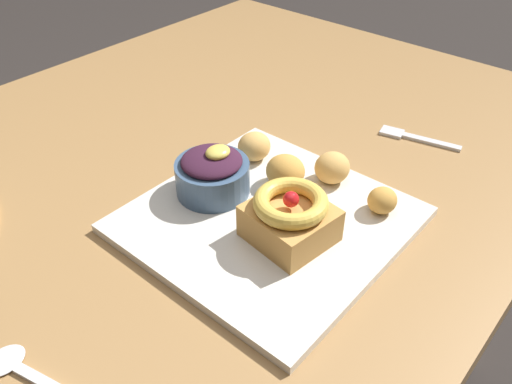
{
  "coord_description": "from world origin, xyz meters",
  "views": [
    {
      "loc": [
        -0.33,
        -0.49,
        1.16
      ],
      "look_at": [
        0.06,
        -0.15,
        0.77
      ],
      "focal_mm": 36.84,
      "sensor_mm": 36.0,
      "label": 1
    }
  ],
  "objects_px": {
    "berry_ramekin": "(212,173)",
    "fork": "(413,137)",
    "front_plate": "(268,220)",
    "fritter_back": "(382,200)",
    "spoon": "(25,372)",
    "cake_slice": "(290,217)",
    "fritter_extra": "(285,171)",
    "fritter_front": "(332,168)",
    "fritter_middle": "(254,146)"
  },
  "relations": [
    {
      "from": "front_plate",
      "to": "fork",
      "type": "bearing_deg",
      "value": -8.16
    },
    {
      "from": "fritter_middle",
      "to": "fritter_extra",
      "type": "xyz_separation_m",
      "value": [
        -0.02,
        -0.07,
        0.0
      ]
    },
    {
      "from": "fritter_front",
      "to": "spoon",
      "type": "bearing_deg",
      "value": 173.08
    },
    {
      "from": "berry_ramekin",
      "to": "fritter_middle",
      "type": "bearing_deg",
      "value": 6.07
    },
    {
      "from": "cake_slice",
      "to": "fork",
      "type": "bearing_deg",
      "value": -0.04
    },
    {
      "from": "fritter_back",
      "to": "fritter_extra",
      "type": "xyz_separation_m",
      "value": [
        -0.03,
        0.13,
        0.01
      ]
    },
    {
      "from": "fork",
      "to": "spoon",
      "type": "distance_m",
      "value": 0.62
    },
    {
      "from": "berry_ramekin",
      "to": "fritter_back",
      "type": "relative_size",
      "value": 2.49
    },
    {
      "from": "fritter_front",
      "to": "fork",
      "type": "bearing_deg",
      "value": -8.09
    },
    {
      "from": "berry_ramekin",
      "to": "fork",
      "type": "bearing_deg",
      "value": -22.88
    },
    {
      "from": "fritter_back",
      "to": "spoon",
      "type": "distance_m",
      "value": 0.44
    },
    {
      "from": "fritter_middle",
      "to": "spoon",
      "type": "bearing_deg",
      "value": -171.1
    },
    {
      "from": "berry_ramekin",
      "to": "cake_slice",
      "type": "bearing_deg",
      "value": -92.77
    },
    {
      "from": "fritter_back",
      "to": "fork",
      "type": "bearing_deg",
      "value": 15.62
    },
    {
      "from": "berry_ramekin",
      "to": "fritter_back",
      "type": "xyz_separation_m",
      "value": [
        0.11,
        -0.19,
        -0.01
      ]
    },
    {
      "from": "fritter_front",
      "to": "fritter_middle",
      "type": "distance_m",
      "value": 0.12
    },
    {
      "from": "fritter_front",
      "to": "fritter_middle",
      "type": "height_order",
      "value": "fritter_front"
    },
    {
      "from": "front_plate",
      "to": "fritter_back",
      "type": "relative_size",
      "value": 7.9
    },
    {
      "from": "fritter_middle",
      "to": "fritter_front",
      "type": "bearing_deg",
      "value": -76.69
    },
    {
      "from": "berry_ramekin",
      "to": "fork",
      "type": "distance_m",
      "value": 0.34
    },
    {
      "from": "cake_slice",
      "to": "fritter_front",
      "type": "distance_m",
      "value": 0.13
    },
    {
      "from": "front_plate",
      "to": "cake_slice",
      "type": "xyz_separation_m",
      "value": [
        -0.01,
        -0.04,
        0.04
      ]
    },
    {
      "from": "cake_slice",
      "to": "fritter_extra",
      "type": "height_order",
      "value": "cake_slice"
    },
    {
      "from": "cake_slice",
      "to": "spoon",
      "type": "distance_m",
      "value": 0.31
    },
    {
      "from": "front_plate",
      "to": "berry_ramekin",
      "type": "distance_m",
      "value": 0.1
    },
    {
      "from": "fritter_front",
      "to": "spoon",
      "type": "relative_size",
      "value": 0.39
    },
    {
      "from": "front_plate",
      "to": "berry_ramekin",
      "type": "height_order",
      "value": "berry_ramekin"
    },
    {
      "from": "berry_ramekin",
      "to": "fritter_extra",
      "type": "distance_m",
      "value": 0.1
    },
    {
      "from": "fritter_front",
      "to": "fritter_middle",
      "type": "relative_size",
      "value": 1.01
    },
    {
      "from": "fritter_extra",
      "to": "front_plate",
      "type": "bearing_deg",
      "value": -158.91
    },
    {
      "from": "cake_slice",
      "to": "spoon",
      "type": "bearing_deg",
      "value": 165.27
    },
    {
      "from": "fritter_front",
      "to": "fork",
      "type": "distance_m",
      "value": 0.2
    },
    {
      "from": "fritter_extra",
      "to": "fritter_front",
      "type": "bearing_deg",
      "value": -41.53
    },
    {
      "from": "spoon",
      "to": "fork",
      "type": "bearing_deg",
      "value": -110.8
    },
    {
      "from": "berry_ramekin",
      "to": "fork",
      "type": "height_order",
      "value": "berry_ramekin"
    },
    {
      "from": "front_plate",
      "to": "fork",
      "type": "height_order",
      "value": "front_plate"
    },
    {
      "from": "fritter_middle",
      "to": "fork",
      "type": "bearing_deg",
      "value": -33.04
    },
    {
      "from": "front_plate",
      "to": "spoon",
      "type": "distance_m",
      "value": 0.32
    },
    {
      "from": "berry_ramekin",
      "to": "fritter_front",
      "type": "height_order",
      "value": "berry_ramekin"
    },
    {
      "from": "fritter_extra",
      "to": "spoon",
      "type": "distance_m",
      "value": 0.38
    },
    {
      "from": "fritter_back",
      "to": "fork",
      "type": "xyz_separation_m",
      "value": [
        0.2,
        0.06,
        -0.03
      ]
    },
    {
      "from": "fritter_front",
      "to": "fritter_back",
      "type": "relative_size",
      "value": 1.27
    },
    {
      "from": "fritter_front",
      "to": "fritter_extra",
      "type": "height_order",
      "value": "fritter_extra"
    },
    {
      "from": "fork",
      "to": "berry_ramekin",
      "type": "bearing_deg",
      "value": 54.49
    },
    {
      "from": "fritter_front",
      "to": "fritter_back",
      "type": "distance_m",
      "value": 0.09
    },
    {
      "from": "berry_ramekin",
      "to": "fritter_back",
      "type": "distance_m",
      "value": 0.22
    },
    {
      "from": "fritter_back",
      "to": "spoon",
      "type": "bearing_deg",
      "value": 161.82
    },
    {
      "from": "fork",
      "to": "cake_slice",
      "type": "bearing_deg",
      "value": 77.33
    },
    {
      "from": "fork",
      "to": "front_plate",
      "type": "bearing_deg",
      "value": 69.22
    },
    {
      "from": "front_plate",
      "to": "fritter_front",
      "type": "relative_size",
      "value": 6.24
    }
  ]
}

